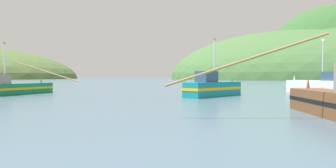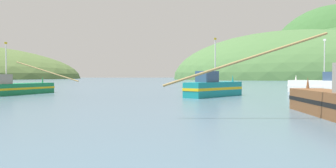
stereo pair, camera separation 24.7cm
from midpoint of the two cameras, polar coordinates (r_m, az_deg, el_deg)
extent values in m
ellipsoid|color=#47703D|center=(189.65, 21.31, 0.74)|extent=(131.87, 105.50, 49.37)
cone|color=brown|center=(22.78, 22.42, 0.20)|extent=(0.22, 0.22, 0.70)
cylinder|color=#997F4C|center=(16.62, 12.86, 3.92)|extent=(7.62, 1.10, 2.58)
cube|color=#197A47|center=(39.89, -24.87, -0.81)|extent=(7.25, 11.82, 1.20)
cube|color=gold|center=(39.88, -24.87, -0.72)|extent=(7.32, 11.94, 0.22)
cone|color=#197A47|center=(43.89, -19.90, 0.67)|extent=(0.26, 0.26, 0.70)
cylinder|color=silver|center=(39.77, -25.07, 3.03)|extent=(0.12, 0.12, 4.14)
cube|color=gold|center=(39.89, -25.10, 6.17)|extent=(0.18, 0.34, 0.20)
cylinder|color=#997F4C|center=(36.50, -19.28, 2.00)|extent=(6.86, 3.21, 2.08)
cube|color=#147F84|center=(33.89, 7.84, -0.87)|extent=(6.67, 6.43, 1.42)
cube|color=gold|center=(33.88, 7.84, -0.75)|extent=(6.73, 6.49, 0.26)
cone|color=#147F84|center=(36.75, 10.85, 0.95)|extent=(0.28, 0.28, 0.70)
cube|color=#334C6B|center=(32.91, 6.72, 1.22)|extent=(2.40, 2.37, 1.06)
cylinder|color=silver|center=(34.03, 8.02, 3.78)|extent=(0.12, 0.12, 4.10)
cube|color=gold|center=(34.19, 8.03, 7.41)|extent=(0.28, 0.27, 0.20)
cube|color=white|center=(43.41, 25.10, -0.46)|extent=(6.05, 9.62, 1.47)
cube|color=white|center=(43.41, 25.10, -0.36)|extent=(6.11, 9.71, 0.26)
cone|color=white|center=(46.06, 20.56, 1.04)|extent=(0.27, 0.27, 0.70)
cube|color=#334C6B|center=(42.87, 26.13, 1.16)|extent=(2.30, 2.64, 1.01)
cylinder|color=silver|center=(43.70, 24.62, 3.53)|extent=(0.12, 0.12, 4.58)
cube|color=white|center=(43.85, 24.66, 6.67)|extent=(0.18, 0.34, 0.20)
camera|label=1|loc=(0.12, -89.74, 0.01)|focal=36.82mm
camera|label=2|loc=(0.12, 90.26, -0.01)|focal=36.82mm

